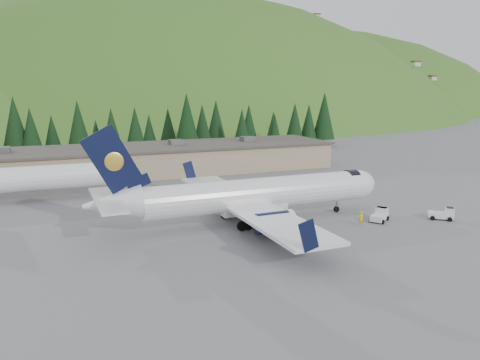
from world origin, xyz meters
name	(u,v)px	position (x,y,z in m)	size (l,w,h in m)	color
ground	(259,221)	(0.00, 0.00, 0.00)	(600.00, 600.00, 0.00)	slate
airliner	(251,196)	(-1.08, 0.00, 3.26)	(36.71, 34.40, 12.24)	white
second_airliner	(35,178)	(-24.92, 22.00, 3.32)	(27.50, 11.00, 10.05)	white
baggage_tug_a	(380,215)	(13.63, -5.39, 0.68)	(3.18, 2.80, 1.53)	silver
baggage_tug_b	(443,214)	(21.14, -7.94, 0.69)	(3.15, 2.98, 1.55)	silver
terminal_building	(151,159)	(-5.01, 38.00, 2.62)	(71.00, 17.00, 6.10)	#9B8566
ramp_worker	(361,218)	(10.23, -6.17, 0.86)	(0.63, 0.41, 1.72)	yellow
tree_line	(116,126)	(-8.02, 60.30, 7.22)	(113.84, 17.71, 14.33)	black
hills	(193,256)	(53.34, 207.38, -82.80)	(614.00, 330.00, 300.00)	#2B4D16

